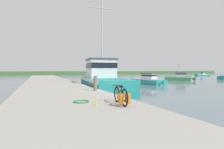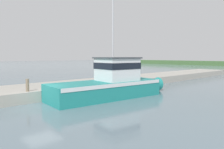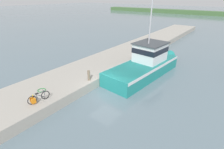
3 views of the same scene
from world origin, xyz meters
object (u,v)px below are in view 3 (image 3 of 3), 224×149
(mooring_post, at_px, (89,75))
(water_bottle_on_curb, at_px, (33,96))
(fishing_boat_main, at_px, (146,63))
(bicycle_touring, at_px, (37,98))

(mooring_post, height_order, water_bottle_on_curb, mooring_post)
(fishing_boat_main, bearing_deg, water_bottle_on_curb, -105.59)
(fishing_boat_main, relative_size, water_bottle_on_curb, 66.62)
(bicycle_touring, relative_size, water_bottle_on_curb, 9.41)
(water_bottle_on_curb, bearing_deg, mooring_post, 72.41)
(bicycle_touring, bearing_deg, mooring_post, 91.90)
(fishing_boat_main, relative_size, mooring_post, 12.21)
(mooring_post, relative_size, water_bottle_on_curb, 5.46)
(mooring_post, bearing_deg, bicycle_touring, -95.89)
(bicycle_touring, distance_m, mooring_post, 5.19)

